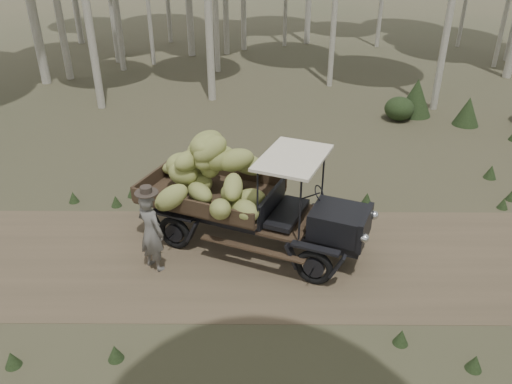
# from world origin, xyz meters

# --- Properties ---
(ground) EXTENTS (120.00, 120.00, 0.00)m
(ground) POSITION_xyz_m (0.00, 0.00, 0.00)
(ground) COLOR #473D2B
(ground) RESTS_ON ground
(dirt_track) EXTENTS (70.00, 4.00, 0.01)m
(dirt_track) POSITION_xyz_m (0.00, 0.00, 0.00)
(dirt_track) COLOR brown
(dirt_track) RESTS_ON ground
(banana_truck) EXTENTS (5.27, 3.46, 2.60)m
(banana_truck) POSITION_xyz_m (-1.80, 0.75, 1.51)
(banana_truck) COLOR black
(banana_truck) RESTS_ON ground
(farmer) EXTENTS (0.77, 0.73, 1.92)m
(farmer) POSITION_xyz_m (-3.34, -0.30, 0.91)
(farmer) COLOR #5B5853
(farmer) RESTS_ON ground
(undergrowth) EXTENTS (22.15, 22.16, 1.38)m
(undergrowth) POSITION_xyz_m (3.26, -0.27, 0.50)
(undergrowth) COLOR #233319
(undergrowth) RESTS_ON ground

